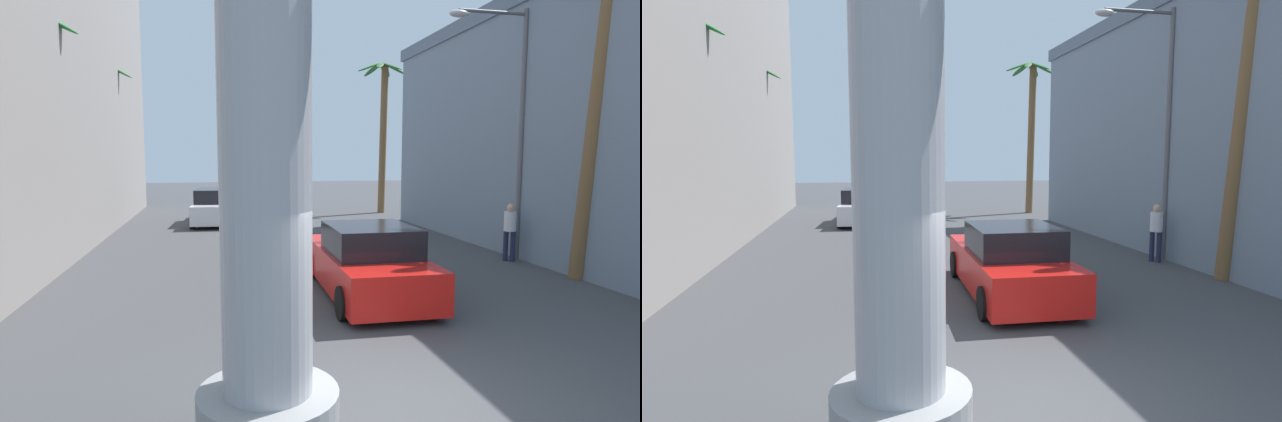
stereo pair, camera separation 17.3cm
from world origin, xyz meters
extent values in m
plane|color=#424244|center=(0.00, 10.00, 0.00)|extent=(88.39, 88.39, 0.00)
cube|color=slate|center=(10.10, 7.72, 3.68)|extent=(6.63, 18.77, 7.36)
cylinder|color=#9E9EA3|center=(-1.52, -0.39, 4.19)|extent=(0.89, 0.89, 8.38)
cylinder|color=#59595E|center=(6.76, 7.83, 3.57)|extent=(0.16, 0.16, 7.13)
cylinder|color=#59595E|center=(5.73, 7.83, 6.98)|extent=(2.07, 0.10, 0.10)
ellipsoid|color=beige|center=(4.69, 7.83, 6.88)|extent=(0.56, 0.28, 0.20)
cylinder|color=black|center=(0.40, 6.90, 0.32)|extent=(0.24, 0.65, 0.64)
cylinder|color=black|center=(2.19, 6.85, 0.32)|extent=(0.24, 0.65, 0.64)
cylinder|color=black|center=(0.31, 3.52, 0.32)|extent=(0.24, 0.65, 0.64)
cylinder|color=black|center=(2.09, 3.47, 0.32)|extent=(0.24, 0.65, 0.64)
cube|color=red|center=(1.25, 5.19, 0.56)|extent=(2.01, 4.88, 0.80)
cube|color=black|center=(1.24, 4.82, 1.26)|extent=(1.78, 2.08, 0.60)
cylinder|color=black|center=(-2.58, 19.52, 0.32)|extent=(0.27, 0.65, 0.64)
cylinder|color=black|center=(-0.88, 19.39, 0.32)|extent=(0.27, 0.65, 0.64)
cylinder|color=black|center=(-2.82, 16.22, 0.32)|extent=(0.27, 0.65, 0.64)
cylinder|color=black|center=(-1.12, 16.09, 0.32)|extent=(0.27, 0.65, 0.64)
cube|color=silver|center=(-1.85, 17.80, 0.56)|extent=(2.14, 4.84, 0.80)
cube|color=black|center=(-1.85, 17.80, 1.26)|extent=(1.84, 2.71, 0.60)
cylinder|color=brown|center=(6.99, 20.32, 3.89)|extent=(0.58, 0.57, 7.80)
ellipsoid|color=#2C692D|center=(7.61, 20.32, 7.59)|extent=(1.40, 0.54, 0.73)
ellipsoid|color=#21602D|center=(7.30, 21.02, 7.62)|extent=(1.09, 1.34, 0.66)
ellipsoid|color=#28712D|center=(6.62, 21.10, 7.63)|extent=(0.85, 1.44, 0.62)
ellipsoid|color=#2A702D|center=(6.17, 20.28, 7.63)|extent=(1.44, 0.62, 0.63)
ellipsoid|color=#32622D|center=(6.58, 19.76, 7.65)|extent=(0.92, 1.43, 0.57)
ellipsoid|color=#25622D|center=(7.23, 19.78, 7.63)|extent=(0.98, 1.40, 0.63)
cylinder|color=brown|center=(6.85, 5.06, 4.02)|extent=(0.54, 0.94, 8.04)
cylinder|color=brown|center=(-6.94, 9.61, 3.44)|extent=(0.33, 0.45, 6.88)
ellipsoid|color=#21772D|center=(-6.18, 9.71, 6.65)|extent=(1.62, 0.51, 0.84)
ellipsoid|color=#276D2D|center=(-6.84, 10.46, 6.62)|extent=(0.70, 1.60, 0.92)
ellipsoid|color=#216C2D|center=(-6.64, 8.87, 6.66)|extent=(1.05, 1.60, 0.79)
cylinder|color=brown|center=(-6.67, 18.31, 3.47)|extent=(0.79, 0.57, 6.96)
ellipsoid|color=#2E6B2D|center=(-5.89, 18.48, 6.74)|extent=(1.28, 0.42, 0.74)
ellipsoid|color=#295B2D|center=(-6.45, 19.19, 6.79)|extent=(0.59, 1.36, 0.60)
ellipsoid|color=#29682D|center=(-7.04, 19.01, 6.72)|extent=(1.11, 1.15, 0.79)
ellipsoid|color=#1F632D|center=(-7.07, 18.05, 6.73)|extent=(1.16, 1.12, 0.76)
ellipsoid|color=#29732D|center=(-6.37, 17.86, 6.82)|extent=(0.74, 1.39, 0.51)
cylinder|color=#1E233F|center=(6.39, 7.47, 0.44)|extent=(0.14, 0.14, 0.88)
cylinder|color=#1E233F|center=(6.26, 7.62, 0.44)|extent=(0.14, 0.14, 0.88)
cylinder|color=silver|center=(6.33, 7.54, 1.16)|extent=(0.48, 0.48, 0.56)
sphere|color=tan|center=(6.33, 7.54, 1.55)|extent=(0.22, 0.22, 0.22)
camera|label=1|loc=(-2.04, -5.11, 3.01)|focal=28.00mm
camera|label=2|loc=(-1.87, -5.15, 3.01)|focal=28.00mm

